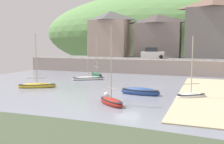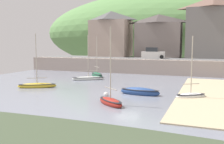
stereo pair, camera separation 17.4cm
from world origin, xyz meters
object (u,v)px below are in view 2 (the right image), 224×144
object	(u,v)px
waterfront_building_right	(212,27)
fishing_boat_green	(191,95)
sailboat_white_hull	(37,85)
sailboat_tall_mast	(88,78)
mooring_buoy	(106,94)
waterfront_building_centre	(158,35)
waterfront_building_left	(111,33)
dinghy_open_wooden	(111,101)
motorboat_with_cabin	(97,75)
parked_car_near_slipway	(153,54)
sailboat_nearest_shore	(140,92)

from	to	relation	value
waterfront_building_right	fishing_boat_green	distance (m)	26.68
fishing_boat_green	sailboat_white_hull	bearing A→B (deg)	147.00
sailboat_tall_mast	mooring_buoy	distance (m)	11.32
waterfront_building_centre	sailboat_white_hull	size ratio (longest dim) A/B	1.42
waterfront_building_left	dinghy_open_wooden	size ratio (longest dim) A/B	1.41
waterfront_building_left	motorboat_with_cabin	size ratio (longest dim) A/B	1.47
sailboat_tall_mast	parked_car_near_slipway	world-z (taller)	sailboat_tall_mast
motorboat_with_cabin	sailboat_nearest_shore	bearing A→B (deg)	0.64
parked_car_near_slipway	mooring_buoy	size ratio (longest dim) A/B	8.90
sailboat_tall_mast	motorboat_with_cabin	xyz separation A→B (m)	(-0.23, 3.44, 0.06)
fishing_boat_green	mooring_buoy	distance (m)	7.96
dinghy_open_wooden	mooring_buoy	world-z (taller)	dinghy_open_wooden
motorboat_with_cabin	waterfront_building_right	bearing A→B (deg)	91.55
waterfront_building_left	sailboat_tall_mast	world-z (taller)	waterfront_building_left
waterfront_building_left	parked_car_near_slipway	xyz separation A→B (m)	(9.79, -4.50, -3.92)
waterfront_building_left	waterfront_building_centre	bearing A→B (deg)	-0.00
parked_car_near_slipway	waterfront_building_right	bearing A→B (deg)	18.42
sailboat_white_hull	motorboat_with_cabin	size ratio (longest dim) A/B	1.00
waterfront_building_centre	parked_car_near_slipway	distance (m)	5.64
waterfront_building_left	sailboat_white_hull	distance (m)	26.79
waterfront_building_right	sailboat_tall_mast	world-z (taller)	waterfront_building_right
waterfront_building_left	sailboat_white_hull	size ratio (longest dim) A/B	1.48
sailboat_tall_mast	waterfront_building_centre	bearing A→B (deg)	37.79
waterfront_building_centre	waterfront_building_right	size ratio (longest dim) A/B	0.82
parked_car_near_slipway	motorboat_with_cabin	bearing A→B (deg)	-128.51
waterfront_building_centre	waterfront_building_right	bearing A→B (deg)	0.00
fishing_boat_green	motorboat_with_cabin	size ratio (longest dim) A/B	0.93
waterfront_building_centre	motorboat_with_cabin	bearing A→B (deg)	-113.87
sailboat_nearest_shore	motorboat_with_cabin	size ratio (longest dim) A/B	0.65
sailboat_white_hull	waterfront_building_left	bearing A→B (deg)	62.97
sailboat_tall_mast	waterfront_building_right	bearing A→B (deg)	15.57
mooring_buoy	sailboat_nearest_shore	bearing A→B (deg)	32.27
sailboat_white_hull	waterfront_building_centre	bearing A→B (deg)	41.86
waterfront_building_centre	sailboat_nearest_shore	bearing A→B (deg)	-83.14
waterfront_building_left	fishing_boat_green	world-z (taller)	waterfront_building_left
waterfront_building_left	sailboat_tall_mast	bearing A→B (deg)	-78.82
waterfront_building_right	motorboat_with_cabin	distance (m)	23.19
parked_car_near_slipway	mooring_buoy	world-z (taller)	parked_car_near_slipway
parked_car_near_slipway	dinghy_open_wooden	bearing A→B (deg)	-91.99
waterfront_building_left	dinghy_open_wooden	bearing A→B (deg)	-68.95
sailboat_tall_mast	dinghy_open_wooden	bearing A→B (deg)	-89.77
fishing_boat_green	sailboat_tall_mast	size ratio (longest dim) A/B	0.93
waterfront_building_left	motorboat_with_cabin	world-z (taller)	waterfront_building_left
mooring_buoy	sailboat_tall_mast	bearing A→B (deg)	124.96
waterfront_building_right	waterfront_building_centre	bearing A→B (deg)	180.00
waterfront_building_centre	waterfront_building_left	bearing A→B (deg)	180.00
sailboat_nearest_shore	sailboat_white_hull	bearing A→B (deg)	-175.52
parked_car_near_slipway	sailboat_nearest_shore	bearing A→B (deg)	-87.80
dinghy_open_wooden	mooring_buoy	size ratio (longest dim) A/B	13.74
sailboat_nearest_shore	waterfront_building_centre	bearing A→B (deg)	100.14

